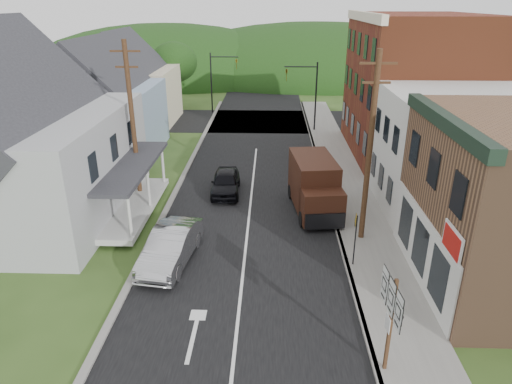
# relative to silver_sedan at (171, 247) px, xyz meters

# --- Properties ---
(ground) EXTENTS (120.00, 120.00, 0.00)m
(ground) POSITION_rel_silver_sedan_xyz_m (3.23, -1.09, -0.79)
(ground) COLOR #2D4719
(ground) RESTS_ON ground
(road) EXTENTS (9.00, 90.00, 0.02)m
(road) POSITION_rel_silver_sedan_xyz_m (3.23, 8.91, -0.79)
(road) COLOR black
(road) RESTS_ON ground
(cross_road) EXTENTS (60.00, 9.00, 0.02)m
(cross_road) POSITION_rel_silver_sedan_xyz_m (3.23, 25.91, -0.79)
(cross_road) COLOR black
(cross_road) RESTS_ON ground
(sidewalk_right) EXTENTS (2.80, 55.00, 0.15)m
(sidewalk_right) POSITION_rel_silver_sedan_xyz_m (9.13, 6.91, -0.71)
(sidewalk_right) COLOR slate
(sidewalk_right) RESTS_ON ground
(curb_right) EXTENTS (0.20, 55.00, 0.15)m
(curb_right) POSITION_rel_silver_sedan_xyz_m (7.78, 6.91, -0.71)
(curb_right) COLOR slate
(curb_right) RESTS_ON ground
(curb_left) EXTENTS (0.30, 55.00, 0.12)m
(curb_left) POSITION_rel_silver_sedan_xyz_m (-1.42, 6.91, -0.73)
(curb_left) COLOR slate
(curb_left) RESTS_ON ground
(storefront_white) EXTENTS (8.00, 7.00, 6.50)m
(storefront_white) POSITION_rel_silver_sedan_xyz_m (14.53, 6.41, 2.46)
(storefront_white) COLOR silver
(storefront_white) RESTS_ON ground
(storefront_red) EXTENTS (8.00, 12.00, 10.00)m
(storefront_red) POSITION_rel_silver_sedan_xyz_m (14.53, 15.91, 4.21)
(storefront_red) COLOR brown
(storefront_red) RESTS_ON ground
(house_gray) EXTENTS (10.20, 12.24, 8.35)m
(house_gray) POSITION_rel_silver_sedan_xyz_m (-8.77, 4.91, 3.45)
(house_gray) COLOR #A0A2A6
(house_gray) RESTS_ON ground
(house_blue) EXTENTS (7.14, 8.16, 7.28)m
(house_blue) POSITION_rel_silver_sedan_xyz_m (-7.77, 15.91, 2.91)
(house_blue) COLOR #7F98AD
(house_blue) RESTS_ON ground
(house_cream) EXTENTS (7.14, 8.16, 7.28)m
(house_cream) POSITION_rel_silver_sedan_xyz_m (-8.27, 24.91, 2.91)
(house_cream) COLOR beige
(house_cream) RESTS_ON ground
(utility_pole_right) EXTENTS (1.60, 0.26, 9.00)m
(utility_pole_right) POSITION_rel_silver_sedan_xyz_m (8.83, 2.41, 3.87)
(utility_pole_right) COLOR #472D19
(utility_pole_right) RESTS_ON ground
(utility_pole_left) EXTENTS (1.60, 0.26, 9.00)m
(utility_pole_left) POSITION_rel_silver_sedan_xyz_m (-3.27, 6.91, 3.87)
(utility_pole_left) COLOR #472D19
(utility_pole_left) RESTS_ON ground
(traffic_signal_right) EXTENTS (2.87, 0.20, 6.00)m
(traffic_signal_right) POSITION_rel_silver_sedan_xyz_m (7.53, 22.41, 2.97)
(traffic_signal_right) COLOR black
(traffic_signal_right) RESTS_ON ground
(traffic_signal_left) EXTENTS (2.87, 0.20, 6.00)m
(traffic_signal_left) POSITION_rel_silver_sedan_xyz_m (-1.07, 29.41, 2.97)
(traffic_signal_left) COLOR black
(traffic_signal_left) RESTS_ON ground
(tree_left_c) EXTENTS (5.80, 5.80, 8.41)m
(tree_left_c) POSITION_rel_silver_sedan_xyz_m (-15.77, 18.91, 5.15)
(tree_left_c) COLOR #382616
(tree_left_c) RESTS_ON ground
(tree_left_d) EXTENTS (4.80, 4.80, 6.94)m
(tree_left_d) POSITION_rel_silver_sedan_xyz_m (-5.77, 30.91, 4.10)
(tree_left_d) COLOR #382616
(tree_left_d) RESTS_ON ground
(forested_ridge) EXTENTS (90.00, 30.00, 16.00)m
(forested_ridge) POSITION_rel_silver_sedan_xyz_m (3.23, 53.91, -0.79)
(forested_ridge) COLOR black
(forested_ridge) RESTS_ON ground
(silver_sedan) EXTENTS (2.30, 4.96, 1.57)m
(silver_sedan) POSITION_rel_silver_sedan_xyz_m (0.00, 0.00, 0.00)
(silver_sedan) COLOR #ACACB0
(silver_sedan) RESTS_ON ground
(dark_sedan) EXTENTS (1.77, 4.13, 1.39)m
(dark_sedan) POSITION_rel_silver_sedan_xyz_m (1.67, 8.01, -0.09)
(dark_sedan) COLOR black
(dark_sedan) RESTS_ON ground
(delivery_van) EXTENTS (2.74, 5.48, 2.95)m
(delivery_van) POSITION_rel_silver_sedan_xyz_m (6.78, 5.63, 0.70)
(delivery_van) COLOR #32170E
(delivery_van) RESTS_ON ground
(route_sign_cluster) EXTENTS (0.22, 1.89, 3.30)m
(route_sign_cluster) POSITION_rel_silver_sedan_xyz_m (7.99, -6.25, 1.50)
(route_sign_cluster) COLOR #472D19
(route_sign_cluster) RESTS_ON sidewalk_right
(warning_sign) EXTENTS (0.20, 0.67, 2.51)m
(warning_sign) POSITION_rel_silver_sedan_xyz_m (8.01, -0.12, 0.96)
(warning_sign) COLOR black
(warning_sign) RESTS_ON sidewalk_right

